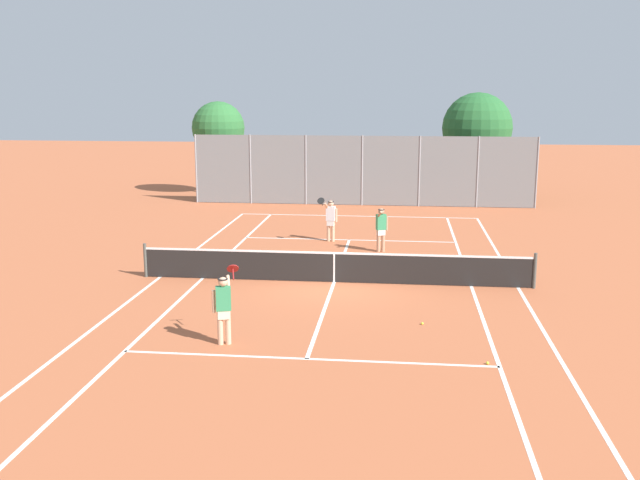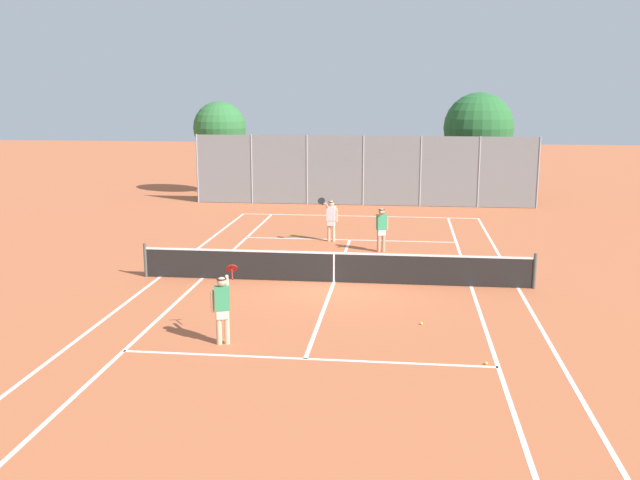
# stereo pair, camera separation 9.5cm
# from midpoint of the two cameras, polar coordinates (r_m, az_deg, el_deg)

# --- Properties ---
(ground_plane) EXTENTS (120.00, 120.00, 0.00)m
(ground_plane) POSITION_cam_midpoint_polar(r_m,az_deg,el_deg) (21.81, 1.01, -3.41)
(ground_plane) COLOR #B25B38
(court_line_markings) EXTENTS (11.10, 23.90, 0.01)m
(court_line_markings) POSITION_cam_midpoint_polar(r_m,az_deg,el_deg) (21.81, 1.01, -3.40)
(court_line_markings) COLOR silver
(court_line_markings) RESTS_ON ground
(tennis_net) EXTENTS (12.00, 0.10, 1.07)m
(tennis_net) POSITION_cam_midpoint_polar(r_m,az_deg,el_deg) (21.69, 1.01, -2.11)
(tennis_net) COLOR #474C47
(tennis_net) RESTS_ON ground
(player_near_side) EXTENTS (0.51, 0.85, 1.77)m
(player_near_side) POSITION_cam_midpoint_polar(r_m,az_deg,el_deg) (16.51, -7.89, -5.21)
(player_near_side) COLOR #D8A884
(player_near_side) RESTS_ON ground
(player_far_left) EXTENTS (0.74, 0.72, 1.77)m
(player_far_left) POSITION_cam_midpoint_polar(r_m,az_deg,el_deg) (27.56, 0.76, 1.78)
(player_far_left) COLOR #D8A884
(player_far_left) RESTS_ON ground
(player_far_right) EXTENTS (0.44, 0.56, 1.60)m
(player_far_right) POSITION_cam_midpoint_polar(r_m,az_deg,el_deg) (25.85, 4.81, 1.03)
(player_far_right) COLOR tan
(player_far_right) RESTS_ON ground
(loose_tennis_ball_0) EXTENTS (0.07, 0.07, 0.07)m
(loose_tennis_ball_0) POSITION_cam_midpoint_polar(r_m,az_deg,el_deg) (24.33, -3.25, -1.74)
(loose_tennis_ball_0) COLOR #D1DB33
(loose_tennis_ball_0) RESTS_ON ground
(loose_tennis_ball_1) EXTENTS (0.07, 0.07, 0.07)m
(loose_tennis_ball_1) POSITION_cam_midpoint_polar(r_m,az_deg,el_deg) (18.12, 8.03, -6.62)
(loose_tennis_ball_1) COLOR #D1DB33
(loose_tennis_ball_1) RESTS_ON ground
(loose_tennis_ball_2) EXTENTS (0.07, 0.07, 0.07)m
(loose_tennis_ball_2) POSITION_cam_midpoint_polar(r_m,az_deg,el_deg) (15.85, 13.09, -9.56)
(loose_tennis_ball_2) COLOR #D1DB33
(loose_tennis_ball_2) RESTS_ON ground
(back_fence) EXTENTS (17.39, 0.08, 3.56)m
(back_fence) POSITION_cam_midpoint_polar(r_m,az_deg,el_deg) (36.38, 3.31, 5.56)
(back_fence) COLOR gray
(back_fence) RESTS_ON ground
(tree_behind_left) EXTENTS (2.93, 2.93, 5.19)m
(tree_behind_left) POSITION_cam_midpoint_polar(r_m,az_deg,el_deg) (40.54, -8.10, 8.77)
(tree_behind_left) COLOR brown
(tree_behind_left) RESTS_ON ground
(tree_behind_right) EXTENTS (3.80, 3.80, 5.68)m
(tree_behind_right) POSITION_cam_midpoint_polar(r_m,az_deg,el_deg) (40.16, 12.41, 8.56)
(tree_behind_right) COLOR brown
(tree_behind_right) RESTS_ON ground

